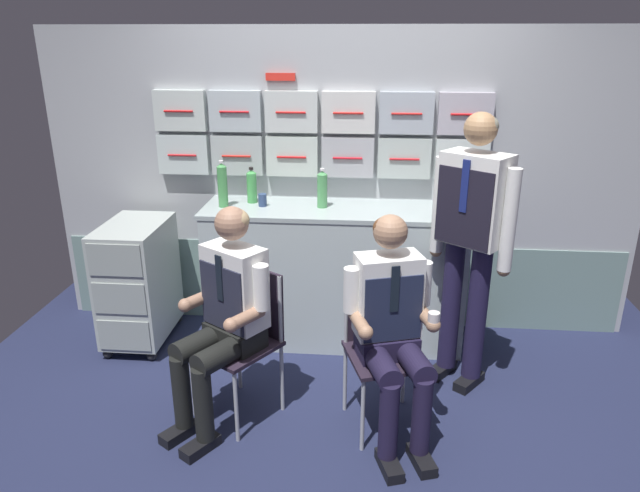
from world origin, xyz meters
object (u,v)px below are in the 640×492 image
Objects in this scene: crew_member_standing at (471,230)px; paper_cup_blue at (445,204)px; crew_member_left at (224,311)px; folding_chair_right at (381,334)px; water_bottle_tall at (222,185)px; folding_chair_left at (247,326)px; crew_member_right at (392,323)px; service_trolley at (138,280)px.

crew_member_standing is 25.22× the size of paper_cup_blue.
crew_member_left is 0.87m from folding_chair_right.
water_bottle_tall is 1.50m from paper_cup_blue.
folding_chair_left is 0.84m from crew_member_right.
service_trolley reaches higher than folding_chair_left.
folding_chair_left is 0.76m from folding_chair_right.
folding_chair_left is 1.56m from paper_cup_blue.
water_bottle_tall is at bearing 164.56° from crew_member_standing.
folding_chair_left is at bearing -69.22° from water_bottle_tall.
folding_chair_right is 12.75× the size of paper_cup_blue.
crew_member_standing reaches higher than folding_chair_right.
crew_member_left is 0.74× the size of crew_member_standing.
crew_member_left is at bearing -76.84° from water_bottle_tall.
folding_chair_right is at bearing -140.07° from crew_member_standing.
crew_member_standing is 0.52m from paper_cup_blue.
water_bottle_tall reaches higher than folding_chair_right.
paper_cup_blue is at bearing 100.70° from crew_member_standing.
crew_member_right is at bearing -108.55° from paper_cup_blue.
service_trolley is at bearing 152.78° from crew_member_right.
crew_member_right is 18.49× the size of paper_cup_blue.
service_trolley is 1.17m from folding_chair_left.
water_bottle_tall is at bearing -177.38° from paper_cup_blue.
folding_chair_right is 0.69× the size of crew_member_right.
crew_member_right is (1.74, -0.89, 0.21)m from service_trolley.
crew_member_right is at bearing -128.33° from crew_member_standing.
crew_member_standing is (0.51, 0.43, 0.48)m from folding_chair_right.
crew_member_left is at bearing -45.30° from service_trolley.
folding_chair_left is at bearing -37.46° from service_trolley.
folding_chair_left and folding_chair_right have the same top height.
crew_member_standing is (1.36, 0.54, 0.32)m from crew_member_left.
crew_member_right reaches higher than service_trolley.
crew_member_standing reaches higher than paper_cup_blue.
crew_member_right is 3.90× the size of water_bottle_tall.
water_bottle_tall is at bearing 137.76° from crew_member_right.
water_bottle_tall is at bearing 103.16° from crew_member_left.
folding_chair_left is (0.93, -0.71, 0.06)m from service_trolley.
crew_member_standing is 5.32× the size of water_bottle_tall.
paper_cup_blue is at bearing 2.62° from water_bottle_tall.
paper_cup_blue is at bearing 66.02° from folding_chair_right.
crew_member_right is at bearing -27.22° from service_trolley.
folding_chair_right is at bearing 7.32° from crew_member_left.
folding_chair_left is 1.00× the size of folding_chair_right.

